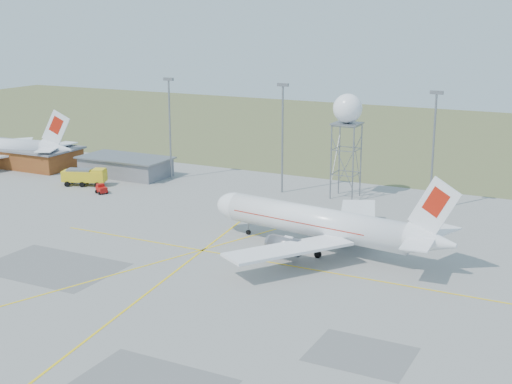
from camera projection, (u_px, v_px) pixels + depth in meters
The scene contains 11 objects.
ground at pixel (97, 343), 73.30m from camera, with size 400.00×400.00×0.00m, color #969591.
grass_strip at pixel (431, 137), 194.03m from camera, with size 400.00×120.00×0.03m, color #555D33.
building_orange at pixel (12, 154), 159.47m from camera, with size 33.00×12.00×4.30m.
building_grey at pixel (126, 166), 147.95m from camera, with size 19.00×10.00×3.90m.
mast_a at pixel (170, 120), 142.77m from camera, with size 2.20×0.50×20.50m.
mast_b at pixel (282, 129), 131.69m from camera, with size 2.20×0.50×20.50m.
mast_c at pixel (434, 141), 119.29m from camera, with size 2.20×0.50×20.50m.
airliner_main at pixel (320, 223), 100.94m from camera, with size 38.28×36.91×13.04m.
radar_tower at pixel (347, 140), 128.34m from camera, with size 5.25×5.25×19.02m.
fire_truck at pixel (86, 177), 139.51m from camera, with size 8.95×5.62×3.40m.
baggage_tug at pixel (102, 190), 133.58m from camera, with size 2.74×2.62×1.79m.
Camera 1 is at (45.28, -52.36, 33.02)m, focal length 50.00 mm.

